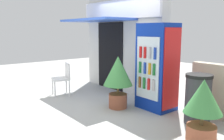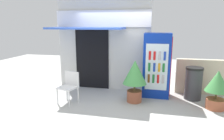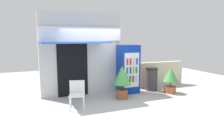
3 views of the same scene
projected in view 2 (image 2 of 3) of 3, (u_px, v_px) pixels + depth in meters
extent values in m
plane|color=#B2B2AD|center=(107.00, 104.00, 5.59)|extent=(16.00, 16.00, 0.00)
cube|color=silver|center=(104.00, 42.00, 6.79)|extent=(3.06, 0.30, 3.08)
cube|color=white|center=(102.00, 19.00, 6.44)|extent=(3.06, 0.08, 0.51)
cube|color=blue|center=(86.00, 28.00, 6.13)|extent=(2.25, 1.03, 0.06)
cube|color=black|center=(92.00, 59.00, 6.83)|extent=(1.12, 0.03, 1.96)
cube|color=#0C2D9E|center=(157.00, 65.00, 6.05)|extent=(0.77, 0.59, 1.88)
cube|color=silver|center=(156.00, 67.00, 5.76)|extent=(0.61, 0.02, 1.32)
cube|color=red|center=(170.00, 66.00, 5.96)|extent=(0.02, 0.53, 1.69)
cylinder|color=brown|center=(149.00, 78.00, 5.86)|extent=(0.06, 0.06, 0.24)
cylinder|color=#196B2D|center=(153.00, 79.00, 5.83)|extent=(0.06, 0.06, 0.24)
cylinder|color=red|center=(158.00, 79.00, 5.80)|extent=(0.06, 0.06, 0.24)
cylinder|color=#B2B2B7|center=(163.00, 79.00, 5.77)|extent=(0.06, 0.06, 0.24)
cylinder|color=#196B2D|center=(149.00, 67.00, 5.79)|extent=(0.06, 0.06, 0.24)
cylinder|color=#1938A5|center=(154.00, 67.00, 5.76)|extent=(0.06, 0.06, 0.24)
cylinder|color=orange|center=(159.00, 68.00, 5.73)|extent=(0.06, 0.06, 0.24)
cylinder|color=#196B2D|center=(164.00, 68.00, 5.70)|extent=(0.06, 0.06, 0.24)
cylinder|color=red|center=(150.00, 56.00, 5.71)|extent=(0.06, 0.06, 0.24)
cylinder|color=red|center=(155.00, 56.00, 5.69)|extent=(0.06, 0.06, 0.24)
cylinder|color=#B2B2B7|center=(160.00, 56.00, 5.66)|extent=(0.06, 0.06, 0.24)
cylinder|color=#1938A5|center=(165.00, 56.00, 5.63)|extent=(0.06, 0.06, 0.24)
cylinder|color=white|center=(57.00, 97.00, 5.52)|extent=(0.04, 0.04, 0.43)
cylinder|color=white|center=(69.00, 99.00, 5.33)|extent=(0.04, 0.04, 0.43)
cylinder|color=white|center=(67.00, 93.00, 5.85)|extent=(0.04, 0.04, 0.43)
cylinder|color=white|center=(78.00, 95.00, 5.65)|extent=(0.04, 0.04, 0.43)
cube|color=white|center=(68.00, 88.00, 5.54)|extent=(0.56, 0.54, 0.04)
cube|color=white|center=(72.00, 78.00, 5.66)|extent=(0.45, 0.17, 0.39)
cylinder|color=#995138|center=(134.00, 96.00, 5.73)|extent=(0.41, 0.41, 0.32)
cylinder|color=brown|center=(134.00, 87.00, 5.67)|extent=(0.05, 0.05, 0.20)
cone|color=#47994C|center=(135.00, 72.00, 5.58)|extent=(0.65, 0.65, 0.65)
cylinder|color=#AD5B3D|center=(215.00, 104.00, 5.25)|extent=(0.46, 0.46, 0.26)
cylinder|color=brown|center=(216.00, 95.00, 5.20)|extent=(0.05, 0.05, 0.20)
cone|color=#47994C|center=(218.00, 81.00, 5.12)|extent=(0.59, 0.59, 0.53)
cylinder|color=#38383D|center=(193.00, 84.00, 5.87)|extent=(0.47, 0.47, 0.88)
cylinder|color=black|center=(195.00, 68.00, 5.77)|extent=(0.49, 0.49, 0.06)
cube|color=beige|center=(217.00, 77.00, 6.24)|extent=(2.42, 0.21, 1.08)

